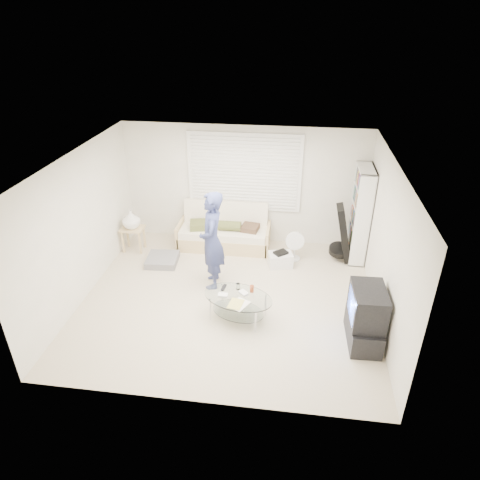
# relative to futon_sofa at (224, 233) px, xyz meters

# --- Properties ---
(ground) EXTENTS (5.00, 5.00, 0.00)m
(ground) POSITION_rel_futon_sofa_xyz_m (0.38, -1.87, -0.31)
(ground) COLOR #C4B398
(ground) RESTS_ON ground
(room_shell) EXTENTS (5.02, 4.52, 2.51)m
(room_shell) POSITION_rel_futon_sofa_xyz_m (0.38, -1.39, 1.32)
(room_shell) COLOR beige
(room_shell) RESTS_ON ground
(window_blinds) EXTENTS (2.32, 0.08, 1.62)m
(window_blinds) POSITION_rel_futon_sofa_xyz_m (0.38, 0.33, 1.24)
(window_blinds) COLOR silver
(window_blinds) RESTS_ON ground
(futon_sofa) EXTENTS (1.92, 0.77, 0.94)m
(futon_sofa) POSITION_rel_futon_sofa_xyz_m (0.00, 0.00, 0.00)
(futon_sofa) COLOR tan
(futon_sofa) RESTS_ON ground
(grey_floor_pillow) EXTENTS (0.64, 0.64, 0.14)m
(grey_floor_pillow) POSITION_rel_futon_sofa_xyz_m (-1.11, -0.85, -0.24)
(grey_floor_pillow) COLOR slate
(grey_floor_pillow) RESTS_ON ground
(side_table) EXTENTS (0.46, 0.37, 0.90)m
(side_table) POSITION_rel_futon_sofa_xyz_m (-1.84, -0.42, 0.36)
(side_table) COLOR tan
(side_table) RESTS_ON ground
(bookshelf) EXTENTS (0.30, 0.80, 1.91)m
(bookshelf) POSITION_rel_futon_sofa_xyz_m (2.70, -0.09, 0.65)
(bookshelf) COLOR white
(bookshelf) RESTS_ON ground
(guitar_case) EXTENTS (0.44, 0.43, 1.15)m
(guitar_case) POSITION_rel_futon_sofa_xyz_m (2.41, -0.24, 0.21)
(guitar_case) COLOR black
(guitar_case) RESTS_ON ground
(floor_fan) EXTENTS (0.38, 0.25, 0.62)m
(floor_fan) POSITION_rel_futon_sofa_xyz_m (1.49, -0.34, 0.05)
(floor_fan) COLOR white
(floor_fan) RESTS_ON ground
(storage_bin) EXTENTS (0.52, 0.42, 0.32)m
(storage_bin) POSITION_rel_futon_sofa_xyz_m (1.23, -0.64, -0.16)
(storage_bin) COLOR white
(storage_bin) RESTS_ON ground
(tv_unit) EXTENTS (0.50, 0.88, 0.94)m
(tv_unit) POSITION_rel_futon_sofa_xyz_m (2.58, -2.64, 0.15)
(tv_unit) COLOR black
(tv_unit) RESTS_ON ground
(coffee_table) EXTENTS (1.29, 1.00, 0.54)m
(coffee_table) POSITION_rel_futon_sofa_xyz_m (0.62, -2.34, 0.03)
(coffee_table) COLOR silver
(coffee_table) RESTS_ON ground
(standing_person) EXTENTS (0.53, 0.72, 1.81)m
(standing_person) POSITION_rel_futon_sofa_xyz_m (0.04, -1.44, 0.60)
(standing_person) COLOR navy
(standing_person) RESTS_ON ground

